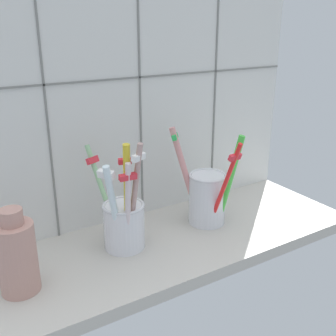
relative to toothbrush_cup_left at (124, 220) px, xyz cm
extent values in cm
cube|color=#BCB7AD|center=(8.29, -1.65, -5.87)|extent=(64.00, 22.00, 2.00)
cube|color=silver|center=(8.29, 10.35, 15.63)|extent=(64.00, 2.00, 45.00)
cube|color=gray|center=(-7.71, 9.25, 15.63)|extent=(0.30, 0.20, 45.00)
cube|color=gray|center=(8.29, 9.25, 15.63)|extent=(0.30, 0.20, 45.00)
cube|color=gray|center=(24.29, 9.25, 15.63)|extent=(0.30, 0.20, 45.00)
cube|color=gray|center=(8.29, 9.25, 20.29)|extent=(64.00, 0.20, 0.30)
cylinder|color=white|center=(0.17, 0.26, -1.26)|extent=(6.46, 6.46, 7.23)
torus|color=silver|center=(0.17, 0.26, 2.36)|extent=(6.64, 6.64, 0.50)
cylinder|color=gold|center=(0.00, -1.55, 4.26)|extent=(1.94, 3.10, 17.58)
cube|color=#E5333F|center=(-0.19, -2.13, 10.21)|extent=(2.02, 1.29, 0.90)
cylinder|color=#B8948F|center=(0.75, -2.33, 4.33)|extent=(2.31, 3.66, 17.74)
cube|color=white|center=(1.19, -3.27, 11.06)|extent=(2.64, 1.92, 1.00)
cylinder|color=silver|center=(-0.48, -2.69, 3.01)|extent=(0.98, 2.27, 15.04)
cube|color=#E5333F|center=(-0.51, -3.16, 8.37)|extent=(2.61, 1.10, 0.91)
cylinder|color=white|center=(-2.18, -1.51, 2.92)|extent=(4.05, 3.14, 15.00)
cube|color=white|center=(-3.17, -2.15, 8.79)|extent=(2.30, 2.73, 1.27)
cylinder|color=#95CA94|center=(-1.48, 3.78, 3.23)|extent=(3.48, 6.68, 15.70)
cube|color=#E5333F|center=(-2.30, 5.67, 8.62)|extent=(2.30, 1.77, 1.20)
cylinder|color=silver|center=(16.40, 0.26, -0.42)|extent=(6.48, 6.48, 8.90)
torus|color=silver|center=(16.40, 0.26, 4.03)|extent=(6.66, 6.66, 0.50)
cylinder|color=red|center=(16.08, -4.50, 3.61)|extent=(1.46, 6.72, 16.42)
cube|color=#E5333F|center=(16.31, -6.50, 9.33)|extent=(2.40, 1.20, 1.13)
cylinder|color=#45CB42|center=(18.48, -2.96, 3.60)|extent=(3.94, 3.83, 16.36)
cube|color=green|center=(19.28, -3.73, 9.25)|extent=(2.05, 2.10, 1.13)
cylinder|color=pink|center=(13.44, 2.69, 3.90)|extent=(5.19, 4.83, 17.05)
cube|color=green|center=(11.98, 4.01, 10.71)|extent=(2.16, 2.25, 1.06)
cylinder|color=tan|center=(-16.63, -2.49, 0.04)|extent=(5.18, 5.18, 9.83)
cylinder|color=tan|center=(-16.63, -2.49, 6.01)|extent=(2.94, 2.94, 2.11)
camera|label=1|loc=(-24.16, -52.30, 29.53)|focal=43.90mm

